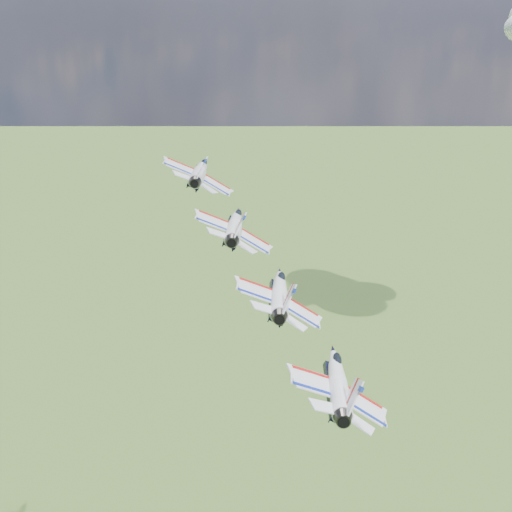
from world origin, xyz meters
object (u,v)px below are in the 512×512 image
at_px(jet_1, 235,224).
at_px(jet_2, 280,292).
at_px(jet_3, 337,380).
at_px(jet_0, 200,171).

bearing_deg(jet_1, jet_2, -65.57).
distance_m(jet_1, jet_3, 26.79).
bearing_deg(jet_0, jet_3, -65.57).
bearing_deg(jet_0, jet_1, -65.57).
xyz_separation_m(jet_1, jet_2, (8.98, -9.23, -3.69)).
xyz_separation_m(jet_1, jet_3, (17.97, -18.45, -7.39)).
relative_size(jet_0, jet_2, 1.00).
relative_size(jet_0, jet_3, 1.00).
height_order(jet_0, jet_2, jet_0).
relative_size(jet_2, jet_3, 1.00).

